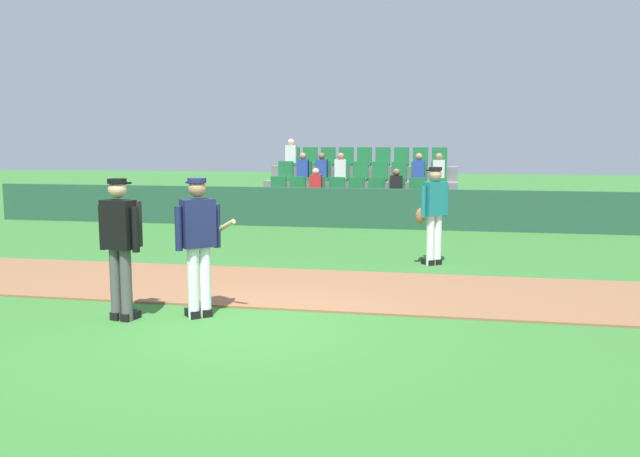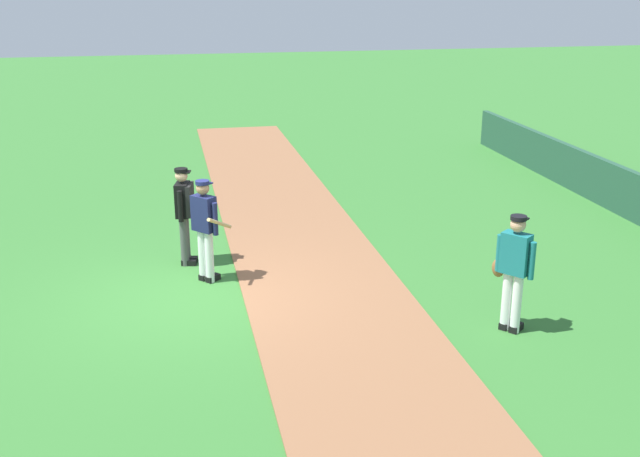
{
  "view_description": "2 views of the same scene",
  "coord_description": "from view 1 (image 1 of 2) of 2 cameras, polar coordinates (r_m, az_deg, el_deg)",
  "views": [
    {
      "loc": [
        2.47,
        -7.39,
        2.2
      ],
      "look_at": [
        0.63,
        2.04,
        0.93
      ],
      "focal_mm": 36.86,
      "sensor_mm": 36.0,
      "label": 1
    },
    {
      "loc": [
        11.57,
        -0.3,
        4.94
      ],
      "look_at": [
        0.06,
        2.07,
        1.02
      ],
      "focal_mm": 42.8,
      "sensor_mm": 36.0,
      "label": 2
    }
  ],
  "objects": [
    {
      "name": "dugout_fence",
      "position": [
        16.93,
        2.63,
        1.78
      ],
      "size": [
        20.0,
        0.16,
        1.02
      ],
      "primitive_type": "cube",
      "color": "#234C38",
      "rests_on": "ground"
    },
    {
      "name": "ground_plane",
      "position": [
        8.1,
        -7.22,
        -8.3
      ],
      "size": [
        80.0,
        80.0,
        0.0
      ],
      "primitive_type": "plane",
      "color": "#33702D"
    },
    {
      "name": "umpire_home_plate",
      "position": [
        8.42,
        -16.93,
        -1.01
      ],
      "size": [
        0.58,
        0.36,
        1.76
      ],
      "color": "#4C4C4C",
      "rests_on": "ground"
    },
    {
      "name": "infield_dirt_path",
      "position": [
        10.06,
        -3.44,
        -5.05
      ],
      "size": [
        28.0,
        2.69,
        0.03
      ],
      "primitive_type": "cube",
      "color": "brown",
      "rests_on": "ground"
    },
    {
      "name": "stadium_bleachers",
      "position": [
        18.77,
        3.46,
        2.7
      ],
      "size": [
        5.55,
        2.95,
        2.3
      ],
      "color": "slate",
      "rests_on": "ground"
    },
    {
      "name": "runner_teal_jersey",
      "position": [
        11.9,
        9.84,
        1.43
      ],
      "size": [
        0.6,
        0.47,
        1.76
      ],
      "color": "white",
      "rests_on": "ground"
    },
    {
      "name": "batter_navy_jersey",
      "position": [
        8.32,
        -10.49,
        -1.12
      ],
      "size": [
        0.72,
        0.69,
        1.76
      ],
      "color": "white",
      "rests_on": "ground"
    }
  ]
}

